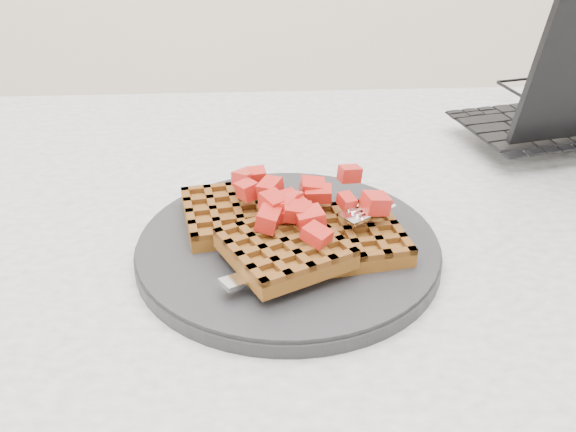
# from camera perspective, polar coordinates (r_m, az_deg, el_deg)

# --- Properties ---
(table) EXTENTS (1.20, 0.80, 0.75)m
(table) POSITION_cam_1_polar(r_m,az_deg,el_deg) (0.67, 5.56, -10.01)
(table) COLOR beige
(table) RESTS_ON ground
(plate) EXTENTS (0.27, 0.27, 0.02)m
(plate) POSITION_cam_1_polar(r_m,az_deg,el_deg) (0.56, -0.00, -2.81)
(plate) COLOR black
(plate) RESTS_ON table
(waffles) EXTENTS (0.20, 0.19, 0.03)m
(waffles) POSITION_cam_1_polar(r_m,az_deg,el_deg) (0.55, 0.04, -1.34)
(waffles) COLOR brown
(waffles) RESTS_ON plate
(strawberry_pile) EXTENTS (0.15, 0.15, 0.02)m
(strawberry_pile) POSITION_cam_1_polar(r_m,az_deg,el_deg) (0.54, -0.00, 1.28)
(strawberry_pile) COLOR #940805
(strawberry_pile) RESTS_ON waffles
(fork) EXTENTS (0.16, 0.12, 0.02)m
(fork) POSITION_cam_1_polar(r_m,az_deg,el_deg) (0.53, 3.16, -2.91)
(fork) COLOR silver
(fork) RESTS_ON plate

